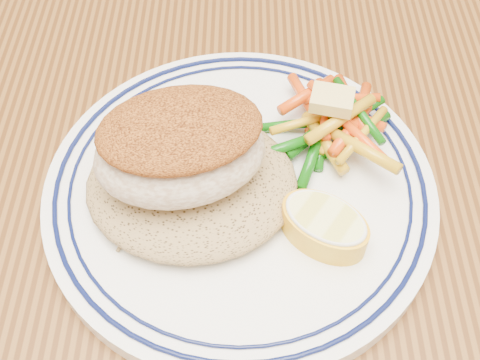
% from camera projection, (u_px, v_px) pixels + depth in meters
% --- Properties ---
extents(dining_table, '(1.50, 0.90, 0.75)m').
position_uv_depth(dining_table, '(260.00, 223.00, 0.49)').
color(dining_table, '#4A280E').
rests_on(dining_table, ground).
extents(plate, '(0.25, 0.25, 0.02)m').
position_uv_depth(plate, '(240.00, 190.00, 0.38)').
color(plate, white).
rests_on(plate, dining_table).
extents(rice_pilaf, '(0.13, 0.11, 0.02)m').
position_uv_depth(rice_pilaf, '(192.00, 180.00, 0.37)').
color(rice_pilaf, '#96784B').
rests_on(rice_pilaf, plate).
extents(fish_fillet, '(0.11, 0.09, 0.05)m').
position_uv_depth(fish_fillet, '(180.00, 147.00, 0.34)').
color(fish_fillet, beige).
rests_on(fish_fillet, rice_pilaf).
extents(vegetable_pile, '(0.10, 0.10, 0.03)m').
position_uv_depth(vegetable_pile, '(333.00, 123.00, 0.39)').
color(vegetable_pile, '#0D540A').
rests_on(vegetable_pile, plate).
extents(butter_pat, '(0.03, 0.03, 0.01)m').
position_uv_depth(butter_pat, '(332.00, 100.00, 0.38)').
color(butter_pat, '#E5CB70').
rests_on(butter_pat, vegetable_pile).
extents(lemon_wedge, '(0.07, 0.07, 0.02)m').
position_uv_depth(lemon_wedge, '(324.00, 225.00, 0.35)').
color(lemon_wedge, yellow).
rests_on(lemon_wedge, plate).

